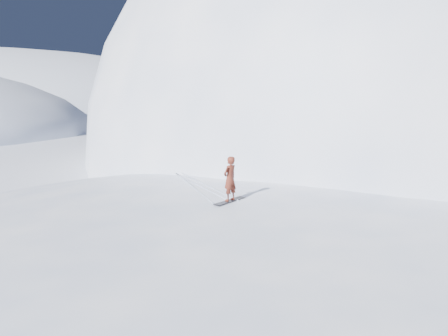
# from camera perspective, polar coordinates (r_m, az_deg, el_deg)

# --- Properties ---
(ground) EXTENTS (400.00, 400.00, 0.00)m
(ground) POSITION_cam_1_polar(r_m,az_deg,el_deg) (13.92, 3.61, -16.94)
(ground) COLOR white
(ground) RESTS_ON ground
(near_ridge) EXTENTS (36.00, 28.00, 4.80)m
(near_ridge) POSITION_cam_1_polar(r_m,az_deg,el_deg) (16.79, 4.02, -11.93)
(near_ridge) COLOR white
(near_ridge) RESTS_ON ground
(summit_peak) EXTENTS (60.00, 56.00, 56.00)m
(summit_peak) POSITION_cam_1_polar(r_m,az_deg,el_deg) (46.08, 21.06, 1.96)
(summit_peak) COLOR white
(summit_peak) RESTS_ON ground
(peak_shoulder) EXTENTS (28.00, 24.00, 18.00)m
(peak_shoulder) POSITION_cam_1_polar(r_m,az_deg,el_deg) (35.17, 10.11, -0.02)
(peak_shoulder) COLOR white
(peak_shoulder) RESTS_ON ground
(wind_bumps) EXTENTS (16.00, 14.40, 1.00)m
(wind_bumps) POSITION_cam_1_polar(r_m,az_deg,el_deg) (15.65, -0.66, -13.66)
(wind_bumps) COLOR white
(wind_bumps) RESTS_ON ground
(snowboard) EXTENTS (1.43, 1.15, 0.03)m
(snowboard) POSITION_cam_1_polar(r_m,az_deg,el_deg) (15.20, 0.84, -4.72)
(snowboard) COLOR black
(snowboard) RESTS_ON near_ridge
(snowboarder) EXTENTS (0.74, 0.69, 1.70)m
(snowboarder) POSITION_cam_1_polar(r_m,az_deg,el_deg) (14.99, 0.84, -1.54)
(snowboarder) COLOR maroon
(snowboarder) RESTS_ON snowboard
(board_tracks) EXTENTS (1.87, 5.96, 0.04)m
(board_tracks) POSITION_cam_1_polar(r_m,az_deg,el_deg) (17.76, -3.60, -2.44)
(board_tracks) COLOR silver
(board_tracks) RESTS_ON ground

